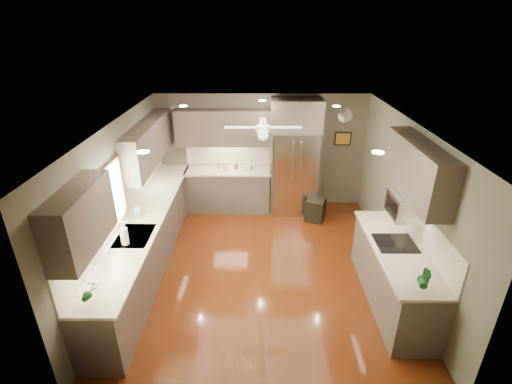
{
  "coord_description": "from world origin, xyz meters",
  "views": [
    {
      "loc": [
        -0.08,
        -5.25,
        3.87
      ],
      "look_at": [
        -0.11,
        0.6,
        1.15
      ],
      "focal_mm": 26.0,
      "sensor_mm": 36.0,
      "label": 1
    }
  ],
  "objects_px": {
    "potted_plant_left": "(91,290)",
    "soap_bottle": "(138,210)",
    "potted_plant_right": "(425,279)",
    "microwave": "(406,205)",
    "canister_d": "(236,167)",
    "stool": "(315,210)",
    "paper_towel": "(124,236)",
    "bowl": "(248,169)",
    "refrigerator": "(295,159)",
    "canister_b": "(218,166)",
    "canister_c": "(225,166)"
  },
  "relations": [
    {
      "from": "potted_plant_right",
      "to": "paper_towel",
      "type": "xyz_separation_m",
      "value": [
        -3.88,
        0.95,
        -0.01
      ]
    },
    {
      "from": "soap_bottle",
      "to": "potted_plant_left",
      "type": "bearing_deg",
      "value": -87.56
    },
    {
      "from": "potted_plant_right",
      "to": "refrigerator",
      "type": "xyz_separation_m",
      "value": [
        -1.2,
        3.86,
        0.09
      ]
    },
    {
      "from": "potted_plant_left",
      "to": "soap_bottle",
      "type": "bearing_deg",
      "value": 92.44
    },
    {
      "from": "canister_c",
      "to": "potted_plant_left",
      "type": "relative_size",
      "value": 0.54
    },
    {
      "from": "canister_b",
      "to": "refrigerator",
      "type": "bearing_deg",
      "value": -3.02
    },
    {
      "from": "canister_b",
      "to": "stool",
      "type": "xyz_separation_m",
      "value": [
        2.08,
        -0.56,
        -0.77
      ]
    },
    {
      "from": "canister_b",
      "to": "stool",
      "type": "distance_m",
      "value": 2.28
    },
    {
      "from": "potted_plant_left",
      "to": "potted_plant_right",
      "type": "bearing_deg",
      "value": 3.39
    },
    {
      "from": "refrigerator",
      "to": "paper_towel",
      "type": "xyz_separation_m",
      "value": [
        -2.68,
        -2.91,
        -0.11
      ]
    },
    {
      "from": "paper_towel",
      "to": "stool",
      "type": "bearing_deg",
      "value": 38.06
    },
    {
      "from": "canister_d",
      "to": "microwave",
      "type": "distance_m",
      "value": 3.81
    },
    {
      "from": "canister_d",
      "to": "stool",
      "type": "distance_m",
      "value": 1.93
    },
    {
      "from": "canister_b",
      "to": "bowl",
      "type": "bearing_deg",
      "value": -7.27
    },
    {
      "from": "potted_plant_right",
      "to": "canister_d",
      "type": "bearing_deg",
      "value": 122.01
    },
    {
      "from": "canister_c",
      "to": "canister_d",
      "type": "height_order",
      "value": "canister_c"
    },
    {
      "from": "soap_bottle",
      "to": "bowl",
      "type": "bearing_deg",
      "value": 49.26
    },
    {
      "from": "canister_c",
      "to": "canister_b",
      "type": "bearing_deg",
      "value": 159.14
    },
    {
      "from": "refrigerator",
      "to": "paper_towel",
      "type": "distance_m",
      "value": 3.96
    },
    {
      "from": "paper_towel",
      "to": "bowl",
      "type": "bearing_deg",
      "value": 60.15
    },
    {
      "from": "canister_d",
      "to": "paper_towel",
      "type": "distance_m",
      "value": 3.3
    },
    {
      "from": "potted_plant_left",
      "to": "potted_plant_right",
      "type": "distance_m",
      "value": 3.88
    },
    {
      "from": "microwave",
      "to": "stool",
      "type": "height_order",
      "value": "microwave"
    },
    {
      "from": "soap_bottle",
      "to": "bowl",
      "type": "xyz_separation_m",
      "value": [
        1.75,
        2.03,
        -0.08
      ]
    },
    {
      "from": "canister_c",
      "to": "potted_plant_left",
      "type": "distance_m",
      "value": 4.29
    },
    {
      "from": "bowl",
      "to": "canister_c",
      "type": "bearing_deg",
      "value": 177.63
    },
    {
      "from": "canister_b",
      "to": "refrigerator",
      "type": "distance_m",
      "value": 1.65
    },
    {
      "from": "canister_b",
      "to": "potted_plant_left",
      "type": "distance_m",
      "value": 4.31
    },
    {
      "from": "bowl",
      "to": "refrigerator",
      "type": "bearing_deg",
      "value": -0.29
    },
    {
      "from": "potted_plant_right",
      "to": "stool",
      "type": "distance_m",
      "value": 3.58
    },
    {
      "from": "canister_d",
      "to": "soap_bottle",
      "type": "bearing_deg",
      "value": -125.7
    },
    {
      "from": "soap_bottle",
      "to": "potted_plant_right",
      "type": "xyz_separation_m",
      "value": [
        3.96,
        -1.84,
        0.05
      ]
    },
    {
      "from": "canister_b",
      "to": "stool",
      "type": "relative_size",
      "value": 0.29
    },
    {
      "from": "canister_c",
      "to": "stool",
      "type": "bearing_deg",
      "value": -14.62
    },
    {
      "from": "potted_plant_right",
      "to": "microwave",
      "type": "relative_size",
      "value": 0.56
    },
    {
      "from": "canister_c",
      "to": "canister_d",
      "type": "xyz_separation_m",
      "value": [
        0.23,
        0.04,
        -0.03
      ]
    },
    {
      "from": "canister_d",
      "to": "stool",
      "type": "xyz_separation_m",
      "value": [
        1.69,
        -0.54,
        -0.76
      ]
    },
    {
      "from": "bowl",
      "to": "stool",
      "type": "bearing_deg",
      "value": -18.43
    },
    {
      "from": "canister_b",
      "to": "canister_c",
      "type": "xyz_separation_m",
      "value": [
        0.16,
        -0.06,
        0.02
      ]
    },
    {
      "from": "canister_b",
      "to": "soap_bottle",
      "type": "xyz_separation_m",
      "value": [
        -1.11,
        -2.11,
        0.04
      ]
    },
    {
      "from": "stool",
      "to": "refrigerator",
      "type": "bearing_deg",
      "value": 132.64
    },
    {
      "from": "soap_bottle",
      "to": "refrigerator",
      "type": "distance_m",
      "value": 3.42
    },
    {
      "from": "bowl",
      "to": "stool",
      "type": "height_order",
      "value": "bowl"
    },
    {
      "from": "bowl",
      "to": "paper_towel",
      "type": "bearing_deg",
      "value": -119.85
    },
    {
      "from": "canister_d",
      "to": "microwave",
      "type": "height_order",
      "value": "microwave"
    },
    {
      "from": "canister_b",
      "to": "soap_bottle",
      "type": "distance_m",
      "value": 2.39
    },
    {
      "from": "microwave",
      "to": "stool",
      "type": "relative_size",
      "value": 1.13
    },
    {
      "from": "canister_c",
      "to": "potted_plant_right",
      "type": "bearing_deg",
      "value": -55.41
    },
    {
      "from": "microwave",
      "to": "canister_c",
      "type": "bearing_deg",
      "value": 135.73
    },
    {
      "from": "potted_plant_left",
      "to": "potted_plant_right",
      "type": "xyz_separation_m",
      "value": [
        3.87,
        0.23,
        -0.01
      ]
    }
  ]
}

